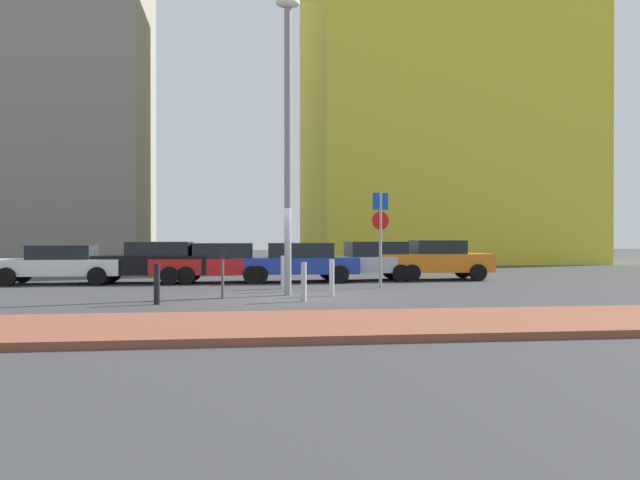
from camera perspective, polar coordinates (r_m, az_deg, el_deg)
ground_plane at (r=18.78m, az=-2.43°, el=-4.86°), size 120.00×120.00×0.00m
sidewalk_brick at (r=12.37m, az=0.35°, el=-7.28°), size 40.00×3.67×0.14m
parked_car_white at (r=25.23m, az=-21.38°, el=-1.89°), size 4.34×2.03×1.38m
parked_car_black at (r=24.77m, az=-14.26°, el=-1.78°), size 4.44×2.19×1.49m
parked_car_red at (r=24.47m, az=-8.85°, el=-1.90°), size 4.62×2.02×1.44m
parked_car_blue at (r=24.58m, az=-2.03°, el=-1.84°), size 4.68×2.19×1.44m
parked_car_silver at (r=25.45m, az=4.37°, el=-1.74°), size 4.30×2.05×1.48m
parked_car_orange at (r=26.13m, az=9.73°, el=-1.67°), size 4.39×2.06×1.53m
parking_sign_post at (r=21.82m, az=5.19°, el=1.07°), size 0.59×0.18×3.14m
parking_meter at (r=18.26m, az=-8.34°, el=-2.18°), size 0.18×0.14×1.39m
street_lamp at (r=19.37m, az=-2.77°, el=9.88°), size 0.70×0.36×8.53m
traffic_bollard_near at (r=17.08m, az=-13.79°, el=-3.66°), size 0.16×0.16×1.03m
traffic_bollard_mid at (r=21.48m, az=-3.15°, el=-2.78°), size 0.18×0.18×1.06m
traffic_bollard_far at (r=18.88m, az=1.01°, el=-3.25°), size 0.14×0.14×1.04m
traffic_bollard_edge at (r=17.32m, az=-1.41°, el=-3.61°), size 0.15×0.15×1.02m
building_colorful_midrise at (r=46.34m, az=9.90°, el=12.78°), size 16.84×14.29×23.32m
building_under_construction at (r=46.91m, az=-21.94°, el=10.03°), size 11.94×10.58×19.18m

